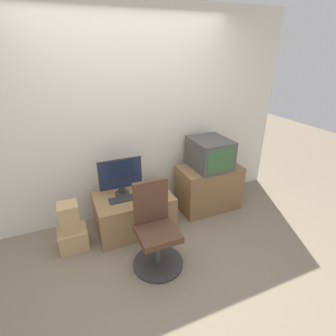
# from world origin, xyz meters

# --- Properties ---
(ground_plane) EXTENTS (12.00, 12.00, 0.00)m
(ground_plane) POSITION_xyz_m (0.00, 0.00, 0.00)
(ground_plane) COLOR #7F705B
(wall_back) EXTENTS (4.40, 0.05, 2.60)m
(wall_back) POSITION_xyz_m (0.00, 1.32, 1.30)
(wall_back) COLOR silver
(wall_back) RESTS_ON ground_plane
(desk) EXTENTS (0.92, 0.60, 0.47)m
(desk) POSITION_xyz_m (-0.14, 0.88, 0.23)
(desk) COLOR #937047
(desk) RESTS_ON ground_plane
(side_stand) EXTENTS (0.84, 0.49, 0.63)m
(side_stand) POSITION_xyz_m (0.97, 0.94, 0.31)
(side_stand) COLOR olive
(side_stand) RESTS_ON ground_plane
(main_monitor) EXTENTS (0.52, 0.17, 0.46)m
(main_monitor) POSITION_xyz_m (-0.25, 0.98, 0.71)
(main_monitor) COLOR #2D2D2D
(main_monitor) RESTS_ON desk
(keyboard) EXTENTS (0.35, 0.14, 0.01)m
(keyboard) POSITION_xyz_m (-0.27, 0.85, 0.47)
(keyboard) COLOR #2D2D2D
(keyboard) RESTS_ON desk
(mouse) EXTENTS (0.06, 0.04, 0.02)m
(mouse) POSITION_xyz_m (-0.05, 0.87, 0.48)
(mouse) COLOR #4C4C51
(mouse) RESTS_ON desk
(crt_tv) EXTENTS (0.47, 0.54, 0.39)m
(crt_tv) POSITION_xyz_m (0.96, 0.95, 0.82)
(crt_tv) COLOR #474747
(crt_tv) RESTS_ON side_stand
(office_chair) EXTENTS (0.53, 0.53, 0.92)m
(office_chair) POSITION_xyz_m (-0.10, 0.23, 0.37)
(office_chair) COLOR #333333
(office_chair) RESTS_ON ground_plane
(cardboard_box_lower) EXTENTS (0.31, 0.27, 0.24)m
(cardboard_box_lower) POSITION_xyz_m (-0.89, 0.81, 0.12)
(cardboard_box_lower) COLOR tan
(cardboard_box_lower) RESTS_ON ground_plane
(cardboard_box_upper) EXTENTS (0.21, 0.21, 0.34)m
(cardboard_box_upper) POSITION_xyz_m (-0.89, 0.81, 0.41)
(cardboard_box_upper) COLOR tan
(cardboard_box_upper) RESTS_ON cardboard_box_lower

